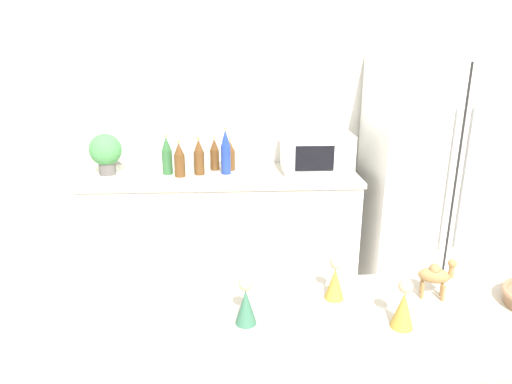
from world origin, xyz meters
The scene contains 17 objects.
wall_back centered at (0.00, 2.73, 1.27)m, with size 8.00×0.06×2.55m.
back_counter centered at (-0.35, 2.40, 0.44)m, with size 1.92×0.63×0.89m.
refrigerator centered at (1.16, 2.34, 0.85)m, with size 0.91×0.71×1.70m.
potted_plant centered at (-1.15, 2.41, 1.05)m, with size 0.22×0.22×0.29m.
paper_towel_roll centered at (-0.92, 2.38, 1.02)m, with size 0.11×0.11×0.26m.
microwave centered at (0.33, 2.42, 1.03)m, with size 0.48×0.37×0.28m.
back_bottle_0 centered at (-0.32, 2.39, 1.04)m, with size 0.07×0.07×0.33m.
back_bottle_1 centered at (-0.52, 2.48, 1.00)m, with size 0.07×0.07×0.24m.
back_bottle_2 centered at (-0.73, 2.40, 1.02)m, with size 0.07×0.07×0.28m.
back_bottle_3 centered at (-0.29, 2.49, 1.00)m, with size 0.08×0.08×0.23m.
back_bottle_4 centered at (-0.50, 2.38, 1.01)m, with size 0.07×0.07×0.26m.
back_bottle_5 centered at (-0.64, 2.33, 1.00)m, with size 0.08×0.08×0.25m.
back_bottle_6 centered at (-0.40, 2.50, 1.00)m, with size 0.07×0.07×0.24m.
camel_figurine centered at (0.41, 0.60, 1.03)m, with size 0.12×0.08×0.15m.
wise_man_figurine_blue centered at (-0.23, 0.48, 1.01)m, with size 0.07×0.07×0.16m.
wise_man_figurine_crimson centered at (0.24, 0.44, 1.01)m, with size 0.07×0.07×0.16m.
wise_man_figurine_purple centered at (0.07, 0.61, 1.01)m, with size 0.07×0.07×0.15m.
Camera 1 is at (-0.26, -0.74, 1.77)m, focal length 32.00 mm.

